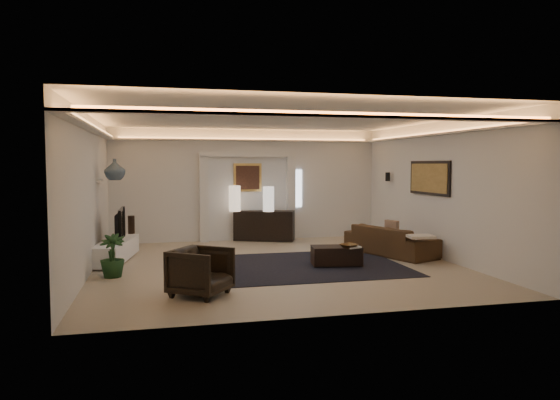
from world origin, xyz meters
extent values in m
plane|color=tan|center=(0.00, 0.00, 0.00)|extent=(7.00, 7.00, 0.00)
plane|color=white|center=(0.00, 0.00, 2.90)|extent=(7.00, 7.00, 0.00)
plane|color=white|center=(0.00, 3.50, 1.45)|extent=(7.00, 0.00, 7.00)
plane|color=white|center=(0.00, -3.50, 1.45)|extent=(7.00, 0.00, 7.00)
plane|color=white|center=(-3.50, 0.00, 1.45)|extent=(0.00, 7.00, 7.00)
plane|color=white|center=(3.50, 0.00, 1.45)|extent=(0.00, 7.00, 7.00)
cube|color=silver|center=(0.00, 0.00, 2.62)|extent=(7.00, 7.00, 0.04)
cube|color=white|center=(1.35, 3.48, 1.35)|extent=(0.25, 0.03, 1.00)
cube|color=black|center=(0.40, -0.20, 0.01)|extent=(4.00, 3.00, 0.01)
cube|color=silver|center=(-1.15, 3.40, 1.10)|extent=(0.22, 0.20, 2.20)
cube|color=silver|center=(1.15, 3.40, 1.10)|extent=(0.22, 0.20, 2.20)
cube|color=silver|center=(0.00, 3.40, 2.25)|extent=(2.52, 0.20, 0.12)
cube|color=tan|center=(0.00, 3.47, 1.65)|extent=(0.74, 0.04, 0.74)
cube|color=#4C2D1E|center=(0.00, 3.44, 1.65)|extent=(0.62, 0.02, 0.62)
cube|color=black|center=(3.47, 0.30, 1.70)|extent=(0.04, 1.64, 0.74)
cube|color=tan|center=(3.44, 0.30, 1.70)|extent=(0.02, 1.50, 0.62)
cylinder|color=black|center=(3.38, 2.20, 1.68)|extent=(0.12, 0.12, 0.22)
cube|color=silver|center=(-3.44, 1.40, 1.65)|extent=(0.10, 0.55, 0.04)
cube|color=black|center=(0.40, 3.25, 0.40)|extent=(1.62, 1.02, 0.77)
cylinder|color=#FEDEBC|center=(-0.37, 3.25, 1.09)|extent=(0.31, 0.31, 0.66)
cylinder|color=silver|center=(0.46, 3.01, 1.09)|extent=(0.31, 0.31, 0.64)
cube|color=white|center=(-3.15, 1.20, 0.23)|extent=(0.85, 2.13, 0.39)
imported|color=black|center=(-3.15, 1.34, 0.78)|extent=(1.14, 0.15, 0.66)
cylinder|color=black|center=(-2.89, 2.24, 0.64)|extent=(0.20, 0.20, 0.41)
imported|color=slate|center=(-3.15, 1.29, 1.89)|extent=(0.51, 0.51, 0.44)
imported|color=#1A3A19|center=(-3.08, -0.40, 0.38)|extent=(0.46, 0.46, 0.76)
imported|color=black|center=(2.71, 0.59, 0.31)|extent=(2.31, 1.55, 0.63)
cube|color=beige|center=(2.83, -0.52, 0.55)|extent=(0.56, 0.48, 0.05)
cube|color=#9A775E|center=(2.90, 0.92, 0.55)|extent=(0.24, 0.35, 0.34)
cube|color=black|center=(1.12, -0.33, 0.20)|extent=(1.02, 0.65, 0.36)
imported|color=#473117|center=(1.29, -0.59, 0.45)|extent=(0.43, 0.43, 0.08)
cube|color=white|center=(1.36, -0.59, 0.42)|extent=(0.33, 0.28, 0.03)
imported|color=#2D261F|center=(-1.66, -2.05, 0.37)|extent=(1.11, 1.11, 0.73)
camera|label=1|loc=(-2.24, -9.78, 2.00)|focal=32.84mm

